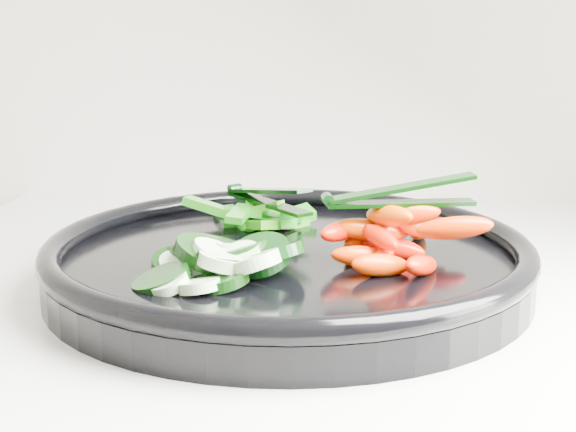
{
  "coord_description": "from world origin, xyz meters",
  "views": [
    {
      "loc": [
        -0.61,
        1.09,
        1.13
      ],
      "look_at": [
        -0.66,
        1.68,
        0.99
      ],
      "focal_mm": 50.0,
      "sensor_mm": 36.0,
      "label": 1
    }
  ],
  "objects": [
    {
      "name": "carrot_pile",
      "position": [
        -0.58,
        1.67,
        0.97
      ],
      "size": [
        0.13,
        0.15,
        0.05
      ],
      "color": "#F83900",
      "rests_on": "veggie_tray"
    },
    {
      "name": "tong_carrot",
      "position": [
        -0.58,
        1.67,
        1.0
      ],
      "size": [
        0.11,
        0.04,
        0.02
      ],
      "color": "black",
      "rests_on": "carrot_pile"
    },
    {
      "name": "tong_pepper",
      "position": [
        -0.69,
        1.77,
        0.98
      ],
      "size": [
        0.09,
        0.1,
        0.02
      ],
      "color": "black",
      "rests_on": "pepper_pile"
    },
    {
      "name": "cucumber_pile",
      "position": [
        -0.71,
        1.63,
        0.96
      ],
      "size": [
        0.13,
        0.12,
        0.04
      ],
      "color": "black",
      "rests_on": "veggie_tray"
    },
    {
      "name": "veggie_tray",
      "position": [
        -0.66,
        1.68,
        0.95
      ],
      "size": [
        0.43,
        0.43,
        0.04
      ],
      "color": "black",
      "rests_on": "counter"
    },
    {
      "name": "pepper_pile",
      "position": [
        -0.7,
        1.77,
        0.96
      ],
      "size": [
        0.12,
        0.09,
        0.04
      ],
      "color": "#156809",
      "rests_on": "veggie_tray"
    }
  ]
}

